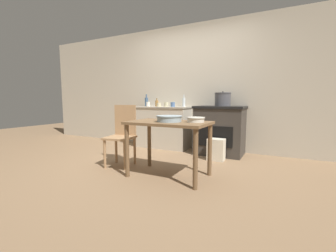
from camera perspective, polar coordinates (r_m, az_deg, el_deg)
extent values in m
plane|color=#896B4C|center=(3.51, -3.87, -10.10)|extent=(14.00, 14.00, 0.00)
cube|color=beige|center=(4.80, 5.97, 9.75)|extent=(8.00, 0.07, 2.55)
cube|color=beige|center=(4.81, -1.49, -0.41)|extent=(1.17, 0.49, 0.84)
cube|color=#A9A08F|center=(4.77, -1.50, 4.80)|extent=(1.20, 0.52, 0.03)
cube|color=#38332D|center=(4.29, 13.04, -1.32)|extent=(0.85, 0.60, 0.86)
cube|color=black|center=(4.26, 13.20, 4.69)|extent=(0.89, 0.64, 0.04)
cube|color=black|center=(4.01, 11.94, -2.60)|extent=(0.59, 0.01, 0.36)
cube|color=brown|center=(2.92, 0.21, 0.81)|extent=(1.05, 0.65, 0.03)
cylinder|color=brown|center=(3.01, -10.36, -6.21)|extent=(0.06, 0.06, 0.70)
cylinder|color=brown|center=(2.55, 6.98, -8.44)|extent=(0.06, 0.06, 0.70)
cylinder|color=brown|center=(3.45, -4.76, -4.47)|extent=(0.06, 0.06, 0.70)
cylinder|color=brown|center=(3.06, 10.57, -5.97)|extent=(0.06, 0.06, 0.70)
cube|color=#A87F56|center=(3.48, -12.12, -2.92)|extent=(0.46, 0.46, 0.03)
cube|color=#A87F56|center=(3.61, -10.79, 1.50)|extent=(0.36, 0.09, 0.48)
cylinder|color=#A87F56|center=(3.47, -15.76, -6.89)|extent=(0.04, 0.04, 0.43)
cylinder|color=#A87F56|center=(3.31, -10.91, -7.43)|extent=(0.04, 0.04, 0.43)
cylinder|color=#A87F56|center=(3.75, -13.02, -5.83)|extent=(0.04, 0.04, 0.43)
cylinder|color=#A87F56|center=(3.60, -8.44, -6.25)|extent=(0.04, 0.04, 0.43)
cube|color=beige|center=(3.87, 12.12, -5.86)|extent=(0.28, 0.19, 0.37)
cylinder|color=#4C4C51|center=(4.30, 13.72, 6.47)|extent=(0.29, 0.29, 0.23)
cylinder|color=#4C4C51|center=(4.30, 13.76, 8.11)|extent=(0.30, 0.30, 0.02)
sphere|color=black|center=(4.31, 13.77, 8.40)|extent=(0.02, 0.02, 0.02)
cylinder|color=silver|center=(2.85, 7.06, 1.60)|extent=(0.21, 0.21, 0.06)
cylinder|color=beige|center=(2.84, 7.07, 2.12)|extent=(0.23, 0.23, 0.01)
cylinder|color=#93A8B2|center=(2.89, 0.31, 1.87)|extent=(0.31, 0.31, 0.08)
cylinder|color=#8597A0|center=(2.88, 0.31, 2.53)|extent=(0.33, 0.33, 0.01)
cylinder|color=olive|center=(4.88, -2.85, 5.75)|extent=(0.07, 0.07, 0.13)
cylinder|color=olive|center=(4.88, -2.86, 6.78)|extent=(0.03, 0.03, 0.05)
cylinder|color=#3D5675|center=(5.08, -5.48, 6.11)|extent=(0.07, 0.07, 0.19)
cylinder|color=#3D5675|center=(5.08, -5.50, 7.59)|extent=(0.03, 0.03, 0.07)
cylinder|color=silver|center=(4.69, 4.05, 6.02)|extent=(0.06, 0.06, 0.18)
cylinder|color=silver|center=(4.69, 4.06, 7.53)|extent=(0.02, 0.02, 0.07)
cylinder|color=beige|center=(4.65, -2.33, 5.42)|extent=(0.08, 0.08, 0.08)
cylinder|color=silver|center=(4.85, -5.09, 5.56)|extent=(0.08, 0.08, 0.10)
cylinder|color=beige|center=(4.60, -0.44, 5.49)|extent=(0.08, 0.08, 0.09)
cylinder|color=#4C6B99|center=(4.52, 1.22, 5.49)|extent=(0.09, 0.09, 0.10)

